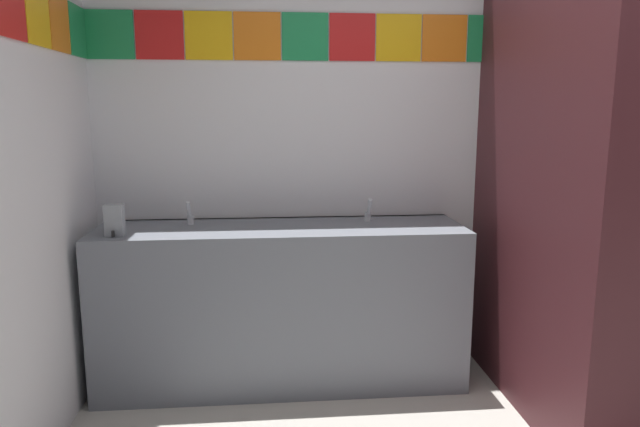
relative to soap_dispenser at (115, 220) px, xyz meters
name	(u,v)px	position (x,y,z in m)	size (l,w,h in m)	color
wall_back	(417,125)	(1.67, 0.48, 0.46)	(3.75, 0.09, 2.84)	silver
vanity_counter	(282,302)	(0.84, 0.16, -0.51)	(2.00, 0.56, 0.89)	slate
faucet_left	(190,215)	(0.34, 0.25, -0.03)	(0.04, 0.10, 0.14)	silver
faucet_right	(368,213)	(1.34, 0.25, -0.03)	(0.04, 0.10, 0.14)	silver
soap_dispenser	(115,220)	(0.00, 0.00, 0.00)	(0.09, 0.09, 0.16)	gray
stall_divider	(588,202)	(2.21, -0.49, 0.14)	(0.92, 1.35, 2.22)	#471E23
toilet	(576,327)	(2.50, 0.02, -0.67)	(0.39, 0.49, 0.74)	white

